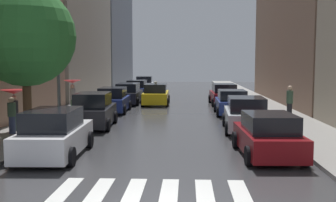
% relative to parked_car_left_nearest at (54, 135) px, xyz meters
% --- Properties ---
extents(ground_plane, '(28.00, 72.00, 0.04)m').
position_rel_parked_car_left_nearest_xyz_m(ground_plane, '(3.73, 18.19, -0.81)').
color(ground_plane, '#38383B').
extents(sidewalk_left, '(3.00, 72.00, 0.15)m').
position_rel_parked_car_left_nearest_xyz_m(sidewalk_left, '(-2.77, 18.19, -0.71)').
color(sidewalk_left, gray).
rests_on(sidewalk_left, ground).
extents(sidewalk_right, '(3.00, 72.00, 0.15)m').
position_rel_parked_car_left_nearest_xyz_m(sidewalk_right, '(10.23, 18.19, -0.71)').
color(sidewalk_right, gray).
rests_on(sidewalk_right, ground).
extents(crosswalk_stripes, '(4.95, 2.20, 0.01)m').
position_rel_parked_car_left_nearest_xyz_m(crosswalk_stripes, '(3.73, -3.69, -0.78)').
color(crosswalk_stripes, silver).
rests_on(crosswalk_stripes, ground).
extents(building_left_mid, '(6.00, 17.02, 11.07)m').
position_rel_parked_car_left_nearest_xyz_m(building_left_mid, '(-7.27, 24.82, 4.75)').
color(building_left_mid, '#9E9384').
rests_on(building_left_mid, ground).
extents(building_left_far, '(6.00, 18.05, 13.82)m').
position_rel_parked_car_left_nearest_xyz_m(building_left_far, '(-7.27, 43.05, 6.12)').
color(building_left_far, slate).
rests_on(building_left_far, ground).
extents(building_right_mid, '(6.00, 19.77, 15.10)m').
position_rel_parked_car_left_nearest_xyz_m(building_right_mid, '(14.73, 19.46, 6.76)').
color(building_right_mid, '#8C6B56').
rests_on(building_right_mid, ground).
extents(parked_car_left_nearest, '(2.15, 4.35, 1.69)m').
position_rel_parked_car_left_nearest_xyz_m(parked_car_left_nearest, '(0.00, 0.00, 0.00)').
color(parked_car_left_nearest, silver).
rests_on(parked_car_left_nearest, ground).
extents(parked_car_left_second, '(2.18, 4.18, 1.77)m').
position_rel_parked_car_left_nearest_xyz_m(parked_car_left_second, '(-0.13, 6.47, 0.03)').
color(parked_car_left_second, black).
rests_on(parked_car_left_second, ground).
extents(parked_car_left_third, '(2.07, 4.13, 1.65)m').
position_rel_parked_car_left_nearest_xyz_m(parked_car_left_third, '(-0.27, 12.67, -0.02)').
color(parked_car_left_third, navy).
rests_on(parked_car_left_third, ground).
extents(parked_car_left_fourth, '(2.02, 4.80, 1.63)m').
position_rel_parked_car_left_nearest_xyz_m(parked_car_left_fourth, '(-0.06, 18.22, -0.02)').
color(parked_car_left_fourth, black).
rests_on(parked_car_left_fourth, ground).
extents(parked_car_left_fifth, '(2.10, 4.19, 1.63)m').
position_rel_parked_car_left_nearest_xyz_m(parked_car_left_fifth, '(-0.04, 23.78, -0.02)').
color(parked_car_left_fifth, navy).
rests_on(parked_car_left_fifth, ground).
extents(parked_car_left_sixth, '(2.19, 4.62, 1.79)m').
position_rel_parked_car_left_nearest_xyz_m(parked_car_left_sixth, '(0.00, 29.81, 0.04)').
color(parked_car_left_sixth, '#B2B7BF').
rests_on(parked_car_left_sixth, ground).
extents(parked_car_right_nearest, '(2.16, 4.12, 1.54)m').
position_rel_parked_car_left_nearest_xyz_m(parked_car_right_nearest, '(7.46, 0.39, -0.06)').
color(parked_car_right_nearest, maroon).
rests_on(parked_car_right_nearest, ground).
extents(parked_car_right_second, '(2.25, 4.29, 1.64)m').
position_rel_parked_car_left_nearest_xyz_m(parked_car_right_second, '(7.45, 5.78, -0.02)').
color(parked_car_right_second, '#B2B7BF').
rests_on(parked_car_right_second, ground).
extents(parked_car_right_third, '(2.09, 4.10, 1.56)m').
position_rel_parked_car_left_nearest_xyz_m(parked_car_right_third, '(7.43, 11.86, -0.05)').
color(parked_car_right_third, navy).
rests_on(parked_car_right_third, ground).
extents(parked_car_right_fourth, '(2.19, 4.67, 1.63)m').
position_rel_parked_car_left_nearest_xyz_m(parked_car_right_fourth, '(7.46, 17.89, -0.02)').
color(parked_car_right_fourth, maroon).
rests_on(parked_car_right_fourth, ground).
extents(taxi_midroad, '(2.13, 4.60, 1.81)m').
position_rel_parked_car_left_nearest_xyz_m(taxi_midroad, '(2.18, 17.63, -0.02)').
color(taxi_midroad, yellow).
rests_on(taxi_midroad, ground).
extents(pedestrian_foreground, '(1.10, 1.10, 2.04)m').
position_rel_parked_car_left_nearest_xyz_m(pedestrian_foreground, '(-2.48, 10.97, 0.89)').
color(pedestrian_foreground, '#38513D').
rests_on(pedestrian_foreground, sidewalk_left).
extents(pedestrian_near_tree, '(1.16, 1.16, 1.89)m').
position_rel_parked_car_left_nearest_xyz_m(pedestrian_near_tree, '(-3.32, 4.39, 0.81)').
color(pedestrian_near_tree, '#38513D').
rests_on(pedestrian_near_tree, sidewalk_left).
extents(pedestrian_by_kerb, '(0.36, 0.36, 1.86)m').
position_rel_parked_car_left_nearest_xyz_m(pedestrian_by_kerb, '(10.26, 8.74, 0.35)').
color(pedestrian_by_kerb, black).
rests_on(pedestrian_by_kerb, sidewalk_right).
extents(pedestrian_far_side, '(0.36, 0.36, 1.61)m').
position_rel_parked_car_left_nearest_xyz_m(pedestrian_far_side, '(-3.11, 3.64, 0.20)').
color(pedestrian_far_side, navy).
rests_on(pedestrian_far_side, sidewalk_left).
extents(street_tree_left, '(4.19, 4.19, 6.32)m').
position_rel_parked_car_left_nearest_xyz_m(street_tree_left, '(-2.14, 3.00, 3.58)').
color(street_tree_left, '#513823').
rests_on(street_tree_left, sidewalk_left).
extents(lamp_post_left, '(0.60, 0.28, 6.52)m').
position_rel_parked_car_left_nearest_xyz_m(lamp_post_left, '(-1.82, 6.26, 3.15)').
color(lamp_post_left, '#595B60').
rests_on(lamp_post_left, sidewalk_left).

